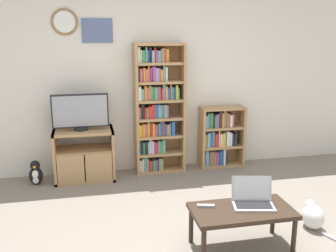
{
  "coord_description": "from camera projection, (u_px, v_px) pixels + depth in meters",
  "views": [
    {
      "loc": [
        -0.9,
        -3.12,
        2.01
      ],
      "look_at": [
        0.03,
        1.23,
        0.87
      ],
      "focal_mm": 42.0,
      "sensor_mm": 36.0,
      "label": 1
    }
  ],
  "objects": [
    {
      "name": "tv_stand",
      "position": [
        84.0,
        155.0,
        5.22
      ],
      "size": [
        0.78,
        0.45,
        0.69
      ],
      "color": "tan",
      "rests_on": "ground_plane"
    },
    {
      "name": "bookshelf_short",
      "position": [
        219.0,
        137.0,
        5.72
      ],
      "size": [
        0.65,
        0.26,
        0.89
      ],
      "color": "tan",
      "rests_on": "ground_plane"
    },
    {
      "name": "cat",
      "position": [
        312.0,
        216.0,
        4.0
      ],
      "size": [
        0.21,
        0.44,
        0.29
      ],
      "rotation": [
        0.0,
        0.0,
        0.01
      ],
      "color": "white",
      "rests_on": "ground_plane"
    },
    {
      "name": "wall_back",
      "position": [
        150.0,
        78.0,
        5.46
      ],
      "size": [
        6.88,
        0.09,
        2.6
      ],
      "color": "silver",
      "rests_on": "ground_plane"
    },
    {
      "name": "television",
      "position": [
        80.0,
        112.0,
        5.07
      ],
      "size": [
        0.72,
        0.18,
        0.48
      ],
      "color": "black",
      "rests_on": "tv_stand"
    },
    {
      "name": "penguin_figurine",
      "position": [
        36.0,
        174.0,
        5.1
      ],
      "size": [
        0.17,
        0.16,
        0.32
      ],
      "color": "black",
      "rests_on": "ground_plane"
    },
    {
      "name": "ground_plane",
      "position": [
        193.0,
        250.0,
        3.63
      ],
      "size": [
        18.0,
        18.0,
        0.0
      ],
      "primitive_type": "plane",
      "color": "gray"
    },
    {
      "name": "remote_near_laptop",
      "position": [
        206.0,
        206.0,
        3.6
      ],
      "size": [
        0.17,
        0.08,
        0.02
      ],
      "rotation": [
        0.0,
        0.0,
        1.32
      ],
      "color": "#99999E",
      "rests_on": "coffee_table"
    },
    {
      "name": "bookshelf_tall",
      "position": [
        157.0,
        109.0,
        5.4
      ],
      "size": [
        0.68,
        0.29,
        1.79
      ],
      "color": "tan",
      "rests_on": "ground_plane"
    },
    {
      "name": "coffee_table",
      "position": [
        242.0,
        214.0,
        3.57
      ],
      "size": [
        0.93,
        0.49,
        0.4
      ],
      "color": "#332319",
      "rests_on": "ground_plane"
    },
    {
      "name": "laptop",
      "position": [
        253.0,
        199.0,
        3.63
      ],
      "size": [
        0.42,
        0.34,
        0.25
      ],
      "rotation": [
        0.0,
        0.0,
        -0.22
      ],
      "color": "#B7BABC",
      "rests_on": "coffee_table"
    }
  ]
}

